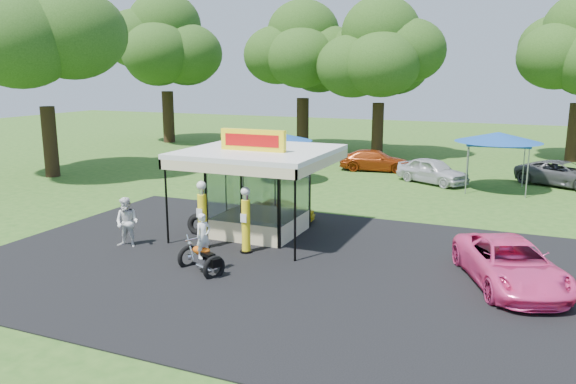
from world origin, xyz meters
name	(u,v)px	position (x,y,z in m)	size (l,w,h in m)	color
ground	(247,284)	(0.00, 0.00, 0.00)	(120.00, 120.00, 0.00)	#2C571B
asphalt_apron	(275,263)	(0.00, 2.00, 0.02)	(20.00, 14.00, 0.04)	black
gas_station_kiosk	(259,190)	(-2.00, 4.99, 1.78)	(5.40, 5.40, 4.18)	white
gas_pump_left	(202,217)	(-3.04, 2.45, 1.20)	(0.47, 0.47, 2.51)	black
gas_pump_right	(246,222)	(-1.39, 2.64, 1.15)	(0.45, 0.45, 2.40)	black
motorcycle	(203,249)	(-1.72, 0.30, 0.80)	(1.80, 1.39, 2.05)	black
spare_tires	(197,224)	(-4.28, 4.01, 0.40)	(0.96, 0.57, 0.82)	black
kiosk_car	(282,210)	(-2.00, 7.20, 0.48)	(1.13, 2.82, 0.96)	yellow
pink_sedan	(510,264)	(7.26, 3.01, 0.69)	(2.29, 4.95, 1.38)	#FB4492
spectator_west	(127,223)	(-5.68, 1.57, 0.93)	(0.90, 0.70, 1.85)	white
bg_car_a	(255,156)	(-9.30, 19.23, 0.76)	(1.61, 4.62, 1.52)	white
bg_car_b	(375,161)	(-1.50, 21.02, 0.66)	(1.86, 4.57, 1.33)	#95310B
bg_car_c	(432,171)	(2.58, 18.18, 0.73)	(1.72, 4.27, 1.45)	silver
bg_car_d	(563,174)	(9.45, 20.24, 0.70)	(2.31, 5.00, 1.39)	#525355
tent_west	(277,137)	(-5.84, 15.16, 2.60)	(4.12, 4.12, 2.88)	gray
tent_east	(498,138)	(6.01, 17.55, 2.85)	(4.51, 4.51, 3.15)	gray
oak_far_a	(165,50)	(-22.59, 28.44, 8.15)	(10.81, 10.81, 12.81)	black
oak_far_b	(303,57)	(-9.61, 28.67, 7.41)	(9.73, 9.73, 11.60)	black
oak_far_c	(380,59)	(-2.95, 27.10, 7.22)	(9.65, 9.65, 11.38)	black
oak_near	(41,44)	(-19.16, 11.26, 7.88)	(10.92, 10.92, 12.57)	black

